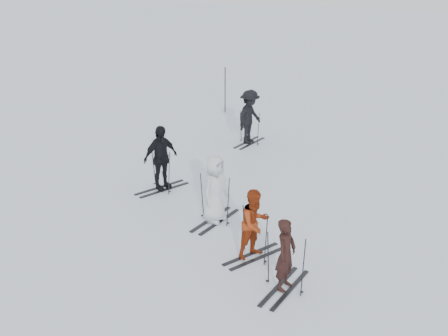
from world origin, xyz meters
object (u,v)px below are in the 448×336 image
object	(u,v)px
skier_near_dark	(286,256)
skier_red	(255,225)
skier_grey	(215,190)
skier_uphill_left	(161,159)
skier_uphill_far	(250,117)
piste_marker	(225,90)

from	to	relation	value
skier_near_dark	skier_red	world-z (taller)	skier_red
skier_near_dark	skier_grey	world-z (taller)	skier_grey
skier_red	skier_uphill_left	xyz separation A→B (m)	(-4.02, 2.31, 0.14)
skier_red	skier_uphill_far	size ratio (longest dim) A/B	0.84
skier_grey	skier_uphill_far	bearing A→B (deg)	23.06
skier_near_dark	skier_red	distance (m)	1.41
piste_marker	skier_uphill_left	bearing A→B (deg)	-74.91
skier_red	piste_marker	xyz separation A→B (m)	(-6.28, 10.68, 0.17)
skier_near_dark	skier_red	xyz separation A→B (m)	(-1.09, 0.89, 0.04)
skier_red	skier_grey	distance (m)	2.04
skier_grey	skier_uphill_far	xyz separation A→B (m)	(-1.89, 6.12, 0.09)
skier_grey	piste_marker	xyz separation A→B (m)	(-4.62, 9.49, 0.10)
skier_red	skier_uphill_far	world-z (taller)	skier_uphill_far
skier_near_dark	skier_grey	size ratio (longest dim) A/B	0.88
skier_uphill_left	piste_marker	world-z (taller)	piste_marker
skier_red	piste_marker	bearing A→B (deg)	54.77
skier_red	skier_grey	bearing A→B (deg)	78.64
skier_near_dark	skier_uphill_far	distance (m)	9.43
skier_red	skier_uphill_far	bearing A→B (deg)	50.20
skier_red	skier_grey	xyz separation A→B (m)	(-1.65, 1.19, 0.07)
skier_uphill_left	skier_grey	bearing A→B (deg)	-93.49
skier_uphill_left	skier_uphill_far	distance (m)	5.03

